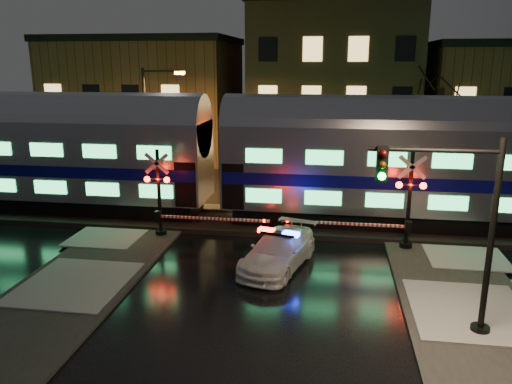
# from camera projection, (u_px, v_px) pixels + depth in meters

# --- Properties ---
(ground) EXTENTS (120.00, 120.00, 0.00)m
(ground) POSITION_uv_depth(u_px,v_px,m) (272.00, 264.00, 19.21)
(ground) COLOR black
(ground) RESTS_ON ground
(ballast) EXTENTS (90.00, 4.20, 0.24)m
(ballast) POSITION_uv_depth(u_px,v_px,m) (284.00, 222.00, 23.96)
(ballast) COLOR black
(ballast) RESTS_ON ground
(sidewalk_left) EXTENTS (4.00, 20.00, 0.12)m
(sidewalk_left) POSITION_uv_depth(u_px,v_px,m) (24.00, 329.00, 14.42)
(sidewalk_left) COLOR #2D2D2D
(sidewalk_left) RESTS_ON ground
(sidewalk_right) EXTENTS (4.00, 20.00, 0.12)m
(sidewalk_right) POSITION_uv_depth(u_px,v_px,m) (500.00, 370.00, 12.50)
(sidewalk_right) COLOR #2D2D2D
(sidewalk_right) RESTS_ON ground
(building_left) EXTENTS (14.00, 10.00, 9.00)m
(building_left) POSITION_uv_depth(u_px,v_px,m) (148.00, 100.00, 41.03)
(building_left) COLOR brown
(building_left) RESTS_ON ground
(building_mid) EXTENTS (12.00, 11.00, 11.50)m
(building_mid) POSITION_uv_depth(u_px,v_px,m) (333.00, 86.00, 38.99)
(building_mid) COLOR brown
(building_mid) RESTS_ON ground
(building_right) EXTENTS (12.00, 10.00, 8.50)m
(building_right) POSITION_uv_depth(u_px,v_px,m) (509.00, 108.00, 36.98)
(building_right) COLOR brown
(building_right) RESTS_ON ground
(train) EXTENTS (51.00, 3.12, 5.92)m
(train) POSITION_uv_depth(u_px,v_px,m) (216.00, 153.00, 23.63)
(train) COLOR black
(train) RESTS_ON ballast
(police_car) EXTENTS (2.98, 4.87, 1.48)m
(police_car) POSITION_uv_depth(u_px,v_px,m) (278.00, 251.00, 18.80)
(police_car) COLOR white
(police_car) RESTS_ON ground
(crossing_signal_right) EXTENTS (5.85, 0.66, 4.14)m
(crossing_signal_right) POSITION_uv_depth(u_px,v_px,m) (400.00, 210.00, 20.26)
(crossing_signal_right) COLOR black
(crossing_signal_right) RESTS_ON ground
(crossing_signal_left) EXTENTS (5.56, 0.65, 3.94)m
(crossing_signal_left) POSITION_uv_depth(u_px,v_px,m) (167.00, 202.00, 21.73)
(crossing_signal_left) COLOR black
(crossing_signal_left) RESTS_ON ground
(traffic_light) EXTENTS (3.67, 0.68, 5.67)m
(traffic_light) POSITION_uv_depth(u_px,v_px,m) (458.00, 234.00, 13.56)
(traffic_light) COLOR black
(traffic_light) RESTS_ON ground
(streetlight) EXTENTS (2.43, 0.25, 7.26)m
(streetlight) POSITION_uv_depth(u_px,v_px,m) (150.00, 124.00, 27.95)
(streetlight) COLOR black
(streetlight) RESTS_ON ground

